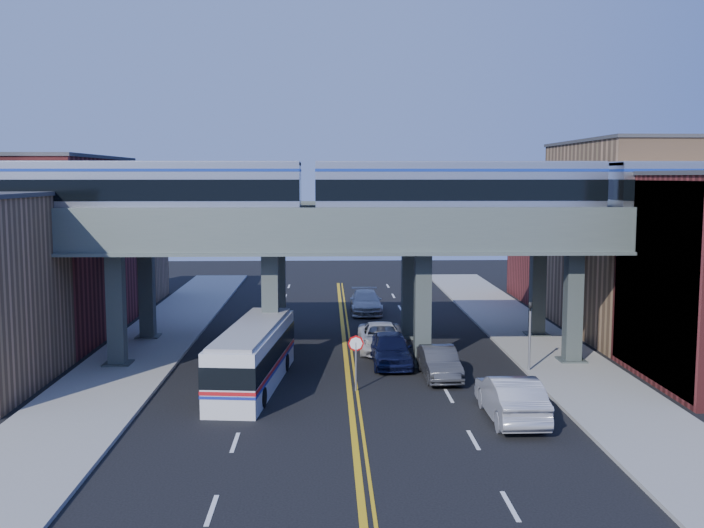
{
  "coord_description": "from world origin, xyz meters",
  "views": [
    {
      "loc": [
        -1.02,
        -32.58,
        9.93
      ],
      "look_at": [
        0.29,
        8.46,
        5.34
      ],
      "focal_mm": 40.0,
      "sensor_mm": 36.0,
      "label": 1
    }
  ],
  "objects_px": {
    "transit_train": "(458,191)",
    "car_lane_c": "(381,337)",
    "stop_sign": "(356,354)",
    "car_lane_d": "(366,302)",
    "traffic_signal": "(530,329)",
    "transit_bus": "(253,357)",
    "car_lane_a": "(391,349)",
    "car_lane_b": "(439,363)",
    "car_parked_curb": "(511,398)"
  },
  "relations": [
    {
      "from": "transit_train",
      "to": "car_lane_c",
      "type": "height_order",
      "value": "transit_train"
    },
    {
      "from": "stop_sign",
      "to": "car_lane_d",
      "type": "distance_m",
      "value": 21.02
    },
    {
      "from": "traffic_signal",
      "to": "transit_bus",
      "type": "bearing_deg",
      "value": -171.7
    },
    {
      "from": "transit_bus",
      "to": "car_lane_a",
      "type": "bearing_deg",
      "value": -54.17
    },
    {
      "from": "stop_sign",
      "to": "traffic_signal",
      "type": "relative_size",
      "value": 0.64
    },
    {
      "from": "car_lane_b",
      "to": "car_parked_curb",
      "type": "xyz_separation_m",
      "value": [
        1.99,
        -6.68,
        0.15
      ]
    },
    {
      "from": "car_lane_c",
      "to": "stop_sign",
      "type": "bearing_deg",
      "value": -101.67
    },
    {
      "from": "car_parked_curb",
      "to": "car_lane_a",
      "type": "bearing_deg",
      "value": -66.79
    },
    {
      "from": "car_lane_a",
      "to": "car_lane_c",
      "type": "height_order",
      "value": "car_lane_a"
    },
    {
      "from": "transit_train",
      "to": "car_lane_d",
      "type": "distance_m",
      "value": 18.46
    },
    {
      "from": "car_lane_b",
      "to": "car_parked_curb",
      "type": "bearing_deg",
      "value": -75.35
    },
    {
      "from": "car_lane_a",
      "to": "car_lane_b",
      "type": "xyz_separation_m",
      "value": [
        2.18,
        -2.77,
        -0.1
      ]
    },
    {
      "from": "car_lane_d",
      "to": "car_parked_curb",
      "type": "distance_m",
      "value": 25.88
    },
    {
      "from": "stop_sign",
      "to": "traffic_signal",
      "type": "xyz_separation_m",
      "value": [
        8.9,
        3.0,
        0.54
      ]
    },
    {
      "from": "car_parked_curb",
      "to": "stop_sign",
      "type": "bearing_deg",
      "value": -36.62
    },
    {
      "from": "transit_train",
      "to": "car_lane_a",
      "type": "relative_size",
      "value": 8.94
    },
    {
      "from": "transit_bus",
      "to": "stop_sign",
      "type": "bearing_deg",
      "value": -95.56
    },
    {
      "from": "stop_sign",
      "to": "car_lane_b",
      "type": "distance_m",
      "value": 4.84
    },
    {
      "from": "stop_sign",
      "to": "car_parked_curb",
      "type": "relative_size",
      "value": 0.47
    },
    {
      "from": "stop_sign",
      "to": "car_lane_a",
      "type": "xyz_separation_m",
      "value": [
        2.03,
        4.94,
        -0.89
      ]
    },
    {
      "from": "car_lane_a",
      "to": "car_parked_curb",
      "type": "height_order",
      "value": "car_parked_curb"
    },
    {
      "from": "transit_train",
      "to": "car_lane_d",
      "type": "height_order",
      "value": "transit_train"
    },
    {
      "from": "transit_train",
      "to": "car_parked_curb",
      "type": "xyz_separation_m",
      "value": [
        0.72,
        -9.51,
        -8.29
      ]
    },
    {
      "from": "transit_bus",
      "to": "car_lane_a",
      "type": "relative_size",
      "value": 2.12
    },
    {
      "from": "stop_sign",
      "to": "transit_bus",
      "type": "relative_size",
      "value": 0.24
    },
    {
      "from": "traffic_signal",
      "to": "car_lane_b",
      "type": "xyz_separation_m",
      "value": [
        -4.69,
        -0.83,
        -1.53
      ]
    },
    {
      "from": "transit_train",
      "to": "car_lane_b",
      "type": "height_order",
      "value": "transit_train"
    },
    {
      "from": "transit_bus",
      "to": "car_parked_curb",
      "type": "relative_size",
      "value": 1.95
    },
    {
      "from": "car_lane_b",
      "to": "car_lane_d",
      "type": "bearing_deg",
      "value": 96.29
    },
    {
      "from": "stop_sign",
      "to": "car_lane_a",
      "type": "distance_m",
      "value": 5.42
    },
    {
      "from": "transit_train",
      "to": "car_lane_a",
      "type": "distance_m",
      "value": 9.02
    },
    {
      "from": "stop_sign",
      "to": "traffic_signal",
      "type": "height_order",
      "value": "traffic_signal"
    },
    {
      "from": "stop_sign",
      "to": "car_lane_c",
      "type": "xyz_separation_m",
      "value": [
        1.77,
        8.43,
        -0.99
      ]
    },
    {
      "from": "car_lane_d",
      "to": "car_lane_a",
      "type": "bearing_deg",
      "value": -88.23
    },
    {
      "from": "transit_train",
      "to": "transit_bus",
      "type": "distance_m",
      "value": 13.55
    },
    {
      "from": "traffic_signal",
      "to": "transit_bus",
      "type": "xyz_separation_m",
      "value": [
        -13.76,
        -2.01,
        -0.89
      ]
    },
    {
      "from": "car_lane_b",
      "to": "car_lane_d",
      "type": "height_order",
      "value": "car_lane_d"
    },
    {
      "from": "transit_bus",
      "to": "transit_train",
      "type": "bearing_deg",
      "value": -62.82
    },
    {
      "from": "transit_train",
      "to": "car_lane_c",
      "type": "relative_size",
      "value": 8.25
    },
    {
      "from": "traffic_signal",
      "to": "car_lane_d",
      "type": "bearing_deg",
      "value": 112.41
    },
    {
      "from": "car_lane_a",
      "to": "car_lane_d",
      "type": "height_order",
      "value": "car_lane_a"
    },
    {
      "from": "car_lane_b",
      "to": "transit_train",
      "type": "bearing_deg",
      "value": 63.96
    },
    {
      "from": "car_lane_c",
      "to": "car_parked_curb",
      "type": "relative_size",
      "value": 0.99
    },
    {
      "from": "transit_bus",
      "to": "car_lane_b",
      "type": "xyz_separation_m",
      "value": [
        9.07,
        1.18,
        -0.64
      ]
    },
    {
      "from": "transit_train",
      "to": "car_lane_a",
      "type": "height_order",
      "value": "transit_train"
    },
    {
      "from": "car_lane_a",
      "to": "transit_train",
      "type": "bearing_deg",
      "value": -0.06
    },
    {
      "from": "car_lane_d",
      "to": "car_parked_curb",
      "type": "bearing_deg",
      "value": -79.67
    },
    {
      "from": "traffic_signal",
      "to": "car_parked_curb",
      "type": "relative_size",
      "value": 0.73
    },
    {
      "from": "traffic_signal",
      "to": "car_lane_a",
      "type": "relative_size",
      "value": 0.8
    },
    {
      "from": "car_lane_a",
      "to": "car_lane_c",
      "type": "bearing_deg",
      "value": 93.22
    }
  ]
}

